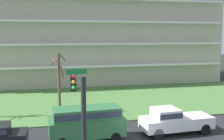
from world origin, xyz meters
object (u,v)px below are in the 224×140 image
object	(u,v)px
pickup_white_center_right	(174,120)
traffic_signal_mast	(79,116)
tree_left	(59,80)
van_green_near_right	(87,121)

from	to	relation	value
pickup_white_center_right	traffic_signal_mast	xyz separation A→B (m)	(-7.81, -7.50, 3.01)
tree_left	pickup_white_center_right	world-z (taller)	tree_left
tree_left	van_green_near_right	distance (m)	8.07
van_green_near_right	traffic_signal_mast	bearing A→B (deg)	77.73
traffic_signal_mast	pickup_white_center_right	bearing A→B (deg)	43.82
pickup_white_center_right	traffic_signal_mast	distance (m)	11.23
pickup_white_center_right	traffic_signal_mast	world-z (taller)	traffic_signal_mast
van_green_near_right	traffic_signal_mast	xyz separation A→B (m)	(-1.28, -7.51, 2.63)
van_green_near_right	pickup_white_center_right	bearing A→B (deg)	177.31
pickup_white_center_right	tree_left	bearing A→B (deg)	-46.07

